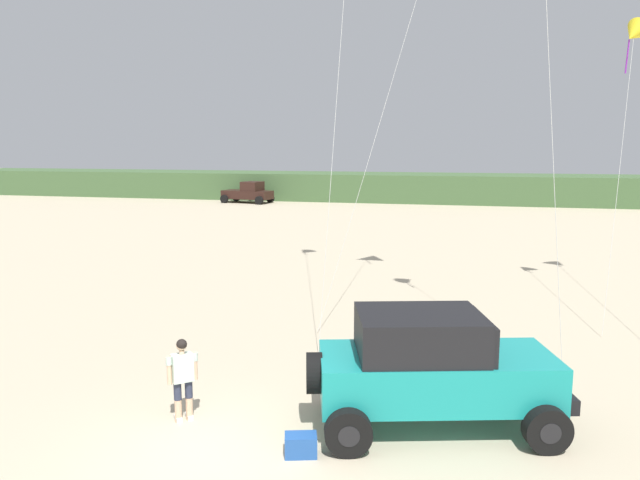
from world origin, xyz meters
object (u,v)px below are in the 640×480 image
Objects in this scene: person_watching at (183,375)px; kite_yellow_diamond at (634,34)px; jeep at (433,367)px; cooler_box at (301,445)px; distant_pickup at (249,193)px.

kite_yellow_diamond is at bearing 48.43° from person_watching.
kite_yellow_diamond is at bearing 62.65° from jeep.
person_watching is at bearing -169.75° from jeep.
person_watching is (-4.74, -0.86, -0.26)m from jeep.
cooler_box is 0.11× the size of distant_pickup.
jeep is 45.89m from distant_pickup.
distant_pickup is 40.33m from kite_yellow_diamond.
distant_pickup is (-18.95, 41.80, -0.26)m from jeep.
person_watching is 0.34× the size of distant_pickup.
person_watching is 44.96m from distant_pickup.
jeep is at bearing 10.25° from person_watching.
kite_yellow_diamond reaches higher than distant_pickup.
kite_yellow_diamond is (24.52, -31.03, 7.93)m from distant_pickup.
cooler_box is at bearing -142.94° from jeep.
cooler_box is (-2.16, -1.63, -1.01)m from jeep.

